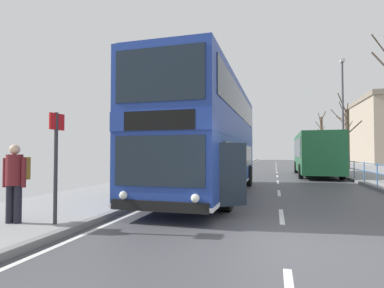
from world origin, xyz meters
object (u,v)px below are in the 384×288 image
at_px(bare_tree_far_00, 347,137).
at_px(bare_tree_far_01, 321,139).
at_px(background_bus_far_lane, 315,153).
at_px(bus_stop_sign_near, 56,154).
at_px(pedestrian_with_backpack, 16,177).
at_px(double_decker_bus_main, 210,137).
at_px(street_lamp_far_side, 343,108).

bearing_deg(bare_tree_far_00, bare_tree_far_01, 93.27).
bearing_deg(background_bus_far_lane, bus_stop_sign_near, -112.16).
xyz_separation_m(background_bus_far_lane, bus_stop_sign_near, (-7.48, -18.37, -0.02)).
bearing_deg(background_bus_far_lane, pedestrian_with_backpack, -114.49).
relative_size(bus_stop_sign_near, bare_tree_far_00, 0.34).
height_order(bus_stop_sign_near, bare_tree_far_00, bare_tree_far_00).
bearing_deg(bare_tree_far_01, bare_tree_far_00, -86.73).
height_order(background_bus_far_lane, pedestrian_with_backpack, background_bus_far_lane).
height_order(double_decker_bus_main, background_bus_far_lane, double_decker_bus_main).
height_order(pedestrian_with_backpack, street_lamp_far_side, street_lamp_far_side).
bearing_deg(bare_tree_far_01, bus_stop_sign_near, -105.74).
relative_size(street_lamp_far_side, bare_tree_far_01, 1.24).
bearing_deg(street_lamp_far_side, bare_tree_far_01, 87.08).
relative_size(background_bus_far_lane, bare_tree_far_01, 1.42).
height_order(bus_stop_sign_near, bare_tree_far_01, bare_tree_far_01).
distance_m(pedestrian_with_backpack, bare_tree_far_00, 28.61).
xyz_separation_m(bus_stop_sign_near, bare_tree_far_00, (11.17, 25.71, 1.55)).
height_order(bare_tree_far_00, bare_tree_far_01, bare_tree_far_00).
relative_size(bus_stop_sign_near, bare_tree_far_01, 0.35).
xyz_separation_m(bus_stop_sign_near, bare_tree_far_01, (10.51, 37.30, 1.85)).
distance_m(pedestrian_with_backpack, bus_stop_sign_near, 1.08).
distance_m(background_bus_far_lane, bare_tree_far_01, 19.26).
height_order(street_lamp_far_side, bare_tree_far_01, street_lamp_far_side).
relative_size(double_decker_bus_main, background_bus_far_lane, 1.14).
bearing_deg(double_decker_bus_main, pedestrian_with_backpack, -114.43).
bearing_deg(street_lamp_far_side, background_bus_far_lane, -150.84).
bearing_deg(background_bus_far_lane, bare_tree_far_01, 80.91).
bearing_deg(background_bus_far_lane, double_decker_bus_main, -114.52).
xyz_separation_m(pedestrian_with_backpack, bus_stop_sign_near, (0.94, 0.13, 0.50)).
relative_size(double_decker_bus_main, street_lamp_far_side, 1.29).
bearing_deg(pedestrian_with_backpack, bare_tree_far_00, 64.88).
height_order(double_decker_bus_main, pedestrian_with_backpack, double_decker_bus_main).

